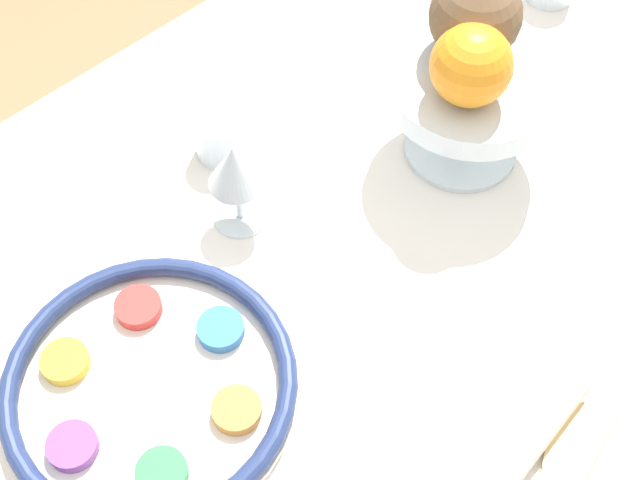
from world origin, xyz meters
The scene contains 8 objects.
dining_table centered at (0.00, 0.00, 0.36)m, with size 1.60×1.06×0.72m.
seder_plate centered at (-0.18, 0.11, 0.73)m, with size 0.30×0.30×0.03m.
wine_glass centered at (0.03, 0.21, 0.81)m, with size 0.06×0.06×0.12m.
fruit_stand centered at (0.29, 0.11, 0.82)m, with size 0.20×0.20×0.13m.
orange_fruit centered at (0.26, 0.09, 0.89)m, with size 0.09×0.09×0.09m.
coconut centered at (0.31, 0.14, 0.90)m, with size 0.10×0.10×0.10m.
napkin_roll centered at (0.04, -0.19, 0.74)m, with size 0.18×0.06×0.04m.
cup_mid centered at (0.08, 0.30, 0.75)m, with size 0.07×0.07×0.06m.
Camera 1 is at (-0.32, -0.29, 1.55)m, focal length 50.00 mm.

